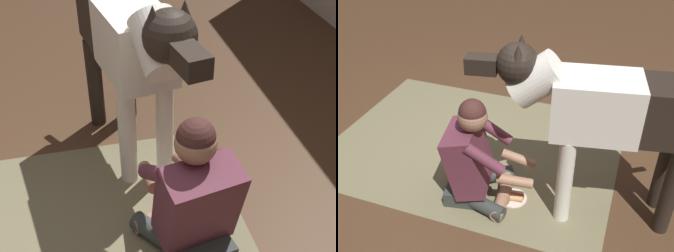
{
  "view_description": "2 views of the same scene",
  "coord_description": "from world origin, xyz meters",
  "views": [
    {
      "loc": [
        1.52,
        -0.07,
        2.09
      ],
      "look_at": [
        -0.34,
        0.37,
        0.69
      ],
      "focal_mm": 49.7,
      "sensor_mm": 36.0,
      "label": 1
    },
    {
      "loc": [
        -1.12,
        2.54,
        2.22
      ],
      "look_at": [
        -0.39,
        0.5,
        0.74
      ],
      "focal_mm": 43.0,
      "sensor_mm": 36.0,
      "label": 2
    }
  ],
  "objects": [
    {
      "name": "person_sitting_on_floor",
      "position": [
        -0.13,
        0.45,
        0.35
      ],
      "size": [
        0.71,
        0.57,
        0.86
      ],
      "color": "#343C39",
      "rests_on": "ground"
    },
    {
      "name": "large_dog",
      "position": [
        -0.98,
        0.3,
        0.85
      ],
      "size": [
        1.67,
        0.52,
        1.31
      ],
      "color": "white",
      "rests_on": "ground"
    },
    {
      "name": "hot_dog_on_plate",
      "position": [
        -0.41,
        0.4,
        0.03
      ],
      "size": [
        0.21,
        0.21,
        0.06
      ],
      "color": "silver",
      "rests_on": "ground"
    }
  ]
}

